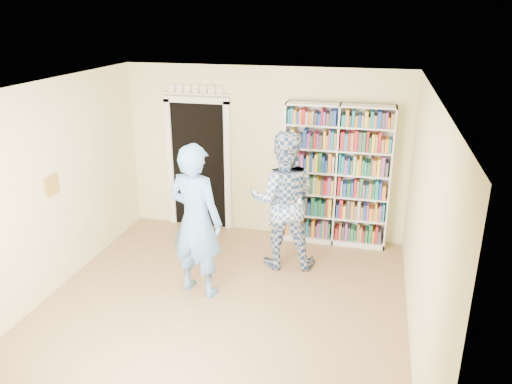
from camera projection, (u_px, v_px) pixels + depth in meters
The scene contains 11 objects.
floor at pixel (218, 313), 6.11m from camera, with size 5.00×5.00×0.00m, color #996E4A.
ceiling at pixel (212, 91), 5.18m from camera, with size 5.00×5.00×0.00m, color white.
wall_back at pixel (264, 153), 7.92m from camera, with size 4.50×4.50×0.00m, color beige.
wall_left at pixel (41, 194), 6.14m from camera, with size 5.00×5.00×0.00m, color beige.
wall_right at pixel (423, 230), 5.14m from camera, with size 5.00×5.00×0.00m, color beige.
bookshelf at pixel (337, 175), 7.60m from camera, with size 1.60×0.30×2.20m.
doorway at pixel (199, 159), 8.21m from camera, with size 1.10×0.08×2.43m.
wall_art at pixel (52, 185), 6.30m from camera, with size 0.03×0.25×0.25m, color brown.
man_blue at pixel (196, 221), 6.24m from camera, with size 0.73×0.48×2.01m, color #598DC7.
man_plaid at pixel (283, 200), 6.95m from camera, with size 0.96×0.75×1.98m, color #2A4A82.
paper_sheet at pixel (293, 208), 6.76m from camera, with size 0.20×0.01×0.28m, color white.
Camera 1 is at (1.68, -4.97, 3.49)m, focal length 35.00 mm.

